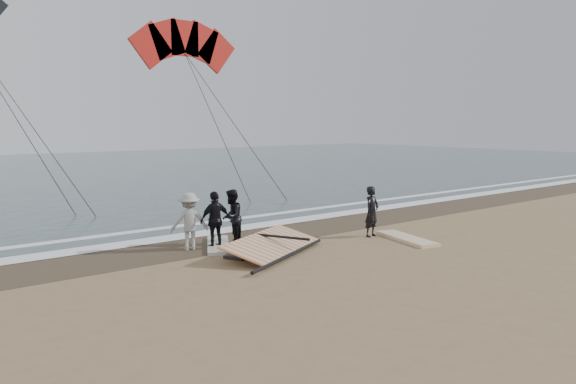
{
  "coord_description": "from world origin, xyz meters",
  "views": [
    {
      "loc": [
        -11.42,
        -10.33,
        3.73
      ],
      "look_at": [
        -0.7,
        3.0,
        1.6
      ],
      "focal_mm": 35.0,
      "sensor_mm": 36.0,
      "label": 1
    }
  ],
  "objects_px": {
    "man_main": "(372,212)",
    "board_white": "(407,238)",
    "board_cream": "(218,245)",
    "sail_rig": "(268,246)"
  },
  "relations": [
    {
      "from": "board_cream",
      "to": "sail_rig",
      "type": "bearing_deg",
      "value": -36.82
    },
    {
      "from": "man_main",
      "to": "sail_rig",
      "type": "xyz_separation_m",
      "value": [
        -4.07,
        0.24,
        -0.64
      ]
    },
    {
      "from": "board_white",
      "to": "board_cream",
      "type": "bearing_deg",
      "value": 165.32
    },
    {
      "from": "man_main",
      "to": "board_white",
      "type": "bearing_deg",
      "value": -75.98
    },
    {
      "from": "man_main",
      "to": "board_cream",
      "type": "height_order",
      "value": "man_main"
    },
    {
      "from": "man_main",
      "to": "board_white",
      "type": "height_order",
      "value": "man_main"
    },
    {
      "from": "man_main",
      "to": "sail_rig",
      "type": "height_order",
      "value": "man_main"
    },
    {
      "from": "board_cream",
      "to": "sail_rig",
      "type": "height_order",
      "value": "sail_rig"
    },
    {
      "from": "man_main",
      "to": "board_cream",
      "type": "relative_size",
      "value": 0.69
    },
    {
      "from": "man_main",
      "to": "board_white",
      "type": "relative_size",
      "value": 0.67
    }
  ]
}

